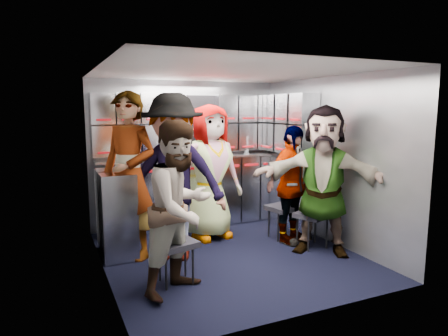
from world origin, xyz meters
name	(u,v)px	position (x,y,z in m)	size (l,w,h in m)	color
floor	(229,255)	(0.00, 0.00, 0.00)	(3.00, 3.00, 0.00)	black
wall_back	(187,153)	(0.00, 1.50, 1.05)	(2.80, 0.04, 2.10)	gray
wall_left	(102,175)	(-1.40, 0.00, 1.05)	(0.04, 3.00, 2.10)	gray
wall_right	(329,160)	(1.40, 0.00, 1.05)	(0.04, 3.00, 2.10)	gray
ceiling	(229,72)	(0.00, 0.00, 2.10)	(2.80, 3.00, 0.02)	silver
cart_bank_back	(192,193)	(0.00, 1.29, 0.49)	(2.68, 0.38, 0.99)	#9DA2AD
cart_bank_left	(116,213)	(-1.19, 0.56, 0.49)	(0.38, 0.76, 0.99)	#9DA2AD
counter	(191,157)	(0.00, 1.29, 1.01)	(2.68, 0.42, 0.03)	silver
locker_bank_back	(190,124)	(0.00, 1.35, 1.49)	(2.68, 0.28, 0.82)	#9DA2AD
locker_bank_right	(289,124)	(1.25, 0.70, 1.49)	(0.28, 1.00, 0.82)	#9DA2AD
right_cabinet	(291,194)	(1.25, 0.60, 0.50)	(0.28, 1.20, 1.00)	#9DA2AD
coffee_niche	(200,125)	(0.18, 1.41, 1.47)	(0.46, 0.16, 0.84)	black
red_latch_strip	(196,168)	(0.00, 1.09, 0.88)	(2.60, 0.02, 0.03)	#9D0A12
jump_seat_near_left	(176,246)	(-0.79, -0.47, 0.38)	(0.43, 0.42, 0.43)	black
jump_seat_mid_left	(169,223)	(-0.61, 0.36, 0.37)	(0.42, 0.41, 0.42)	black
jump_seat_center	(205,206)	(0.05, 0.89, 0.38)	(0.38, 0.36, 0.43)	black
jump_seat_mid_right	(283,209)	(0.91, 0.28, 0.39)	(0.43, 0.42, 0.44)	black
jump_seat_near_right	(312,217)	(1.05, -0.17, 0.39)	(0.47, 0.46, 0.44)	black
attendant_standing	(129,176)	(-1.05, 0.42, 0.95)	(0.69, 0.46, 1.90)	black
attendant_arc_a	(181,208)	(-0.79, -0.65, 0.80)	(0.78, 0.61, 1.60)	black
attendant_arc_b	(173,178)	(-0.61, 0.18, 0.94)	(1.21, 0.69, 1.87)	black
attendant_arc_c	(210,172)	(0.05, 0.71, 0.88)	(0.86, 0.56, 1.76)	black
attendant_arc_d	(291,185)	(0.91, 0.10, 0.75)	(0.88, 0.36, 1.49)	black
attendant_arc_e	(323,180)	(1.05, -0.35, 0.87)	(1.62, 0.52, 1.75)	black
bottle_left	(158,149)	(-0.50, 1.24, 1.15)	(0.07, 0.07, 0.24)	white
bottle_mid	(151,149)	(-0.60, 1.24, 1.17)	(0.06, 0.06, 0.27)	white
bottle_right	(247,145)	(0.86, 1.24, 1.16)	(0.07, 0.07, 0.26)	white
cup_left	(148,155)	(-0.63, 1.23, 1.08)	(0.08, 0.08, 0.09)	tan
cup_right	(223,151)	(0.47, 1.23, 1.08)	(0.08, 0.08, 0.11)	tan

